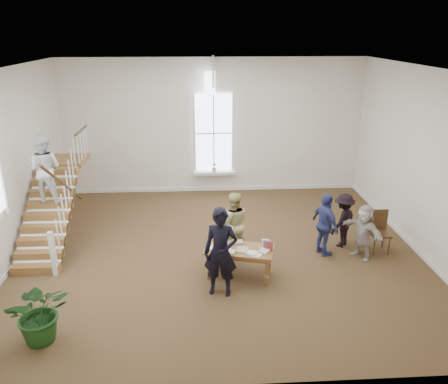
{
  "coord_description": "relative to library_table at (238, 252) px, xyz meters",
  "views": [
    {
      "loc": [
        -0.5,
        -9.92,
        5.34
      ],
      "look_at": [
        0.11,
        0.4,
        1.46
      ],
      "focal_mm": 35.0,
      "sensor_mm": 36.0,
      "label": 1
    }
  ],
  "objects": [
    {
      "name": "room_shell",
      "position": [
        -0.33,
        5.63,
        -0.23
      ],
      "size": [
        10.49,
        10.0,
        10.0
      ],
      "color": "silver",
      "rests_on": "ground"
    },
    {
      "name": "elderly_woman",
      "position": [
        -0.32,
        0.6,
        0.07
      ],
      "size": [
        0.71,
        0.48,
        1.41
      ],
      "primitive_type": "imported",
      "rotation": [
        0.0,
        0.0,
        3.09
      ],
      "color": "#BDB6AF",
      "rests_on": "ground"
    },
    {
      "name": "woman_cluster_a",
      "position": [
        2.23,
        0.91,
        0.18
      ],
      "size": [
        0.7,
        1.03,
        1.62
      ],
      "primitive_type": "imported",
      "rotation": [
        0.0,
        0.0,
        1.93
      ],
      "color": "navy",
      "rests_on": "ground"
    },
    {
      "name": "library_table",
      "position": [
        0.0,
        0.0,
        0.0
      ],
      "size": [
        1.66,
        1.12,
        0.77
      ],
      "rotation": [
        0.0,
        0.0,
        -0.26
      ],
      "color": "brown",
      "rests_on": "ground"
    },
    {
      "name": "staircase",
      "position": [
        -4.67,
        1.98,
        0.99
      ],
      "size": [
        1.1,
        4.1,
        2.92
      ],
      "color": "brown",
      "rests_on": "ground"
    },
    {
      "name": "woman_cluster_c",
      "position": [
        3.13,
        0.71,
        0.06
      ],
      "size": [
        0.99,
        1.33,
        1.39
      ],
      "primitive_type": "imported",
      "rotation": [
        0.0,
        0.0,
        5.23
      ],
      "color": "#BCB1A9",
      "rests_on": "ground"
    },
    {
      "name": "side_chair",
      "position": [
        3.67,
        1.06,
        -0.03
      ],
      "size": [
        0.47,
        0.47,
        1.07
      ],
      "rotation": [
        0.0,
        0.0,
        -0.01
      ],
      "color": "#3B2110",
      "rests_on": "ground"
    },
    {
      "name": "ground",
      "position": [
        -0.33,
        1.24,
        -0.63
      ],
      "size": [
        10.0,
        10.0,
        0.0
      ],
      "primitive_type": "plane",
      "color": "#432F1A",
      "rests_on": "ground"
    },
    {
      "name": "floor_plant",
      "position": [
        -3.73,
        -1.97,
        -0.04
      ],
      "size": [
        1.31,
        1.22,
        1.18
      ],
      "primitive_type": "imported",
      "rotation": [
        0.0,
        0.0,
        0.33
      ],
      "color": "#163B13",
      "rests_on": "ground"
    },
    {
      "name": "woman_cluster_b",
      "position": [
        2.83,
        1.36,
        0.08
      ],
      "size": [
        1.04,
        1.03,
        1.43
      ],
      "primitive_type": "imported",
      "rotation": [
        0.0,
        0.0,
        3.9
      ],
      "color": "black",
      "rests_on": "ground"
    },
    {
      "name": "police_officer",
      "position": [
        -0.42,
        -0.65,
        0.34
      ],
      "size": [
        0.8,
        0.61,
        1.95
      ],
      "primitive_type": "imported",
      "rotation": [
        0.0,
        0.0,
        -0.22
      ],
      "color": "black",
      "rests_on": "ground"
    },
    {
      "name": "person_yellow",
      "position": [
        -0.02,
        1.1,
        0.19
      ],
      "size": [
        0.81,
        0.64,
        1.64
      ],
      "primitive_type": "imported",
      "rotation": [
        0.0,
        0.0,
        3.16
      ],
      "color": "#C7C27C",
      "rests_on": "ground"
    }
  ]
}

